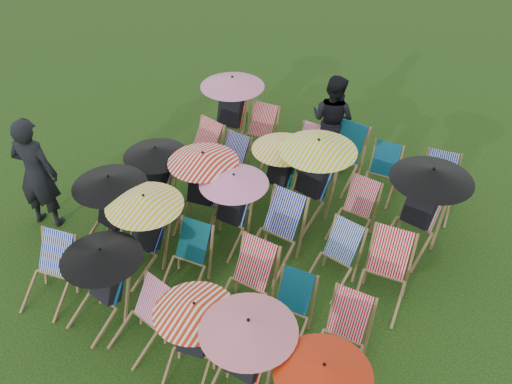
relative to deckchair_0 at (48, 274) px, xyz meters
The scene contains 32 objects.
ground 3.02m from the deckchair_0, 48.30° to the left, with size 100.00×100.00×0.00m, color black.
deckchair_0 is the anchor object (origin of this frame).
deckchair_1 0.93m from the deckchair_0, ahead, with size 1.05×1.11×1.24m.
deckchair_2 1.59m from the deckchair_0, ahead, with size 0.70×0.87×0.85m.
deckchair_3 2.43m from the deckchair_0, ahead, with size 0.98×1.07×1.16m.
deckchair_4 3.13m from the deckchair_0, ahead, with size 1.10×1.15×1.31m.
deckchair_6 1.27m from the deckchair_0, 89.39° to the left, with size 1.10×1.16×1.30m.
deckchair_7 1.38m from the deckchair_0, 57.09° to the left, with size 1.10×1.18×1.31m.
deckchair_8 1.89m from the deckchair_0, 39.04° to the left, with size 0.64×0.85×0.87m.
deckchair_9 2.72m from the deckchair_0, 25.48° to the left, with size 0.67×0.91×0.96m.
deckchair_10 3.34m from the deckchair_0, 19.38° to the left, with size 0.60×0.79×0.82m.
deckchair_11 4.06m from the deckchair_0, 14.91° to the left, with size 0.61×0.84×0.89m.
deckchair_12 2.29m from the deckchair_0, 88.79° to the left, with size 1.04×1.10×1.23m.
deckchair_13 2.58m from the deckchair_0, 69.62° to the left, with size 1.11×1.20×1.31m.
deckchair_14 2.73m from the deckchair_0, 55.80° to the left, with size 1.04×1.08×1.24m.
deckchair_15 3.24m from the deckchair_0, 44.14° to the left, with size 0.72×0.96×1.00m.
deckchair_16 3.99m from the deckchair_0, 34.70° to the left, with size 0.70×0.88×0.87m.
deckchair_17 4.61m from the deckchair_0, 29.48° to the left, with size 0.73×0.96×0.98m.
deckchair_18 3.46m from the deckchair_0, 88.52° to the left, with size 0.81×1.00×0.97m.
deckchair_19 3.56m from the deckchair_0, 78.49° to the left, with size 0.62×0.83×0.86m.
deckchair_20 3.87m from the deckchair_0, 63.89° to the left, with size 1.02×1.07×1.21m.
deckchair_21 4.14m from the deckchair_0, 55.94° to the left, with size 1.22×1.31×1.45m.
deckchair_22 4.61m from the deckchair_0, 47.31° to the left, with size 0.64×0.84×0.86m.
deckchair_23 5.41m from the deckchair_0, 41.36° to the left, with size 1.21×1.29×1.44m.
deckchair_24 4.61m from the deckchair_0, 89.42° to the left, with size 1.19×1.29×1.42m.
deckchair_25 4.63m from the deckchair_0, 81.46° to the left, with size 0.66×0.88×0.91m.
deckchair_26 4.85m from the deckchair_0, 69.50° to the left, with size 0.59×0.79×0.82m.
deckchair_27 5.16m from the deckchair_0, 62.63° to the left, with size 0.74×0.97×1.00m.
deckchair_28 5.55m from the deckchair_0, 55.75° to the left, with size 0.61×0.81×0.83m.
deckchair_29 6.17m from the deckchair_0, 48.73° to the left, with size 0.72×0.92×0.92m.
person_left 1.81m from the deckchair_0, 138.45° to the left, with size 0.71×0.47×1.95m, color black.
person_rear 5.48m from the deckchair_0, 69.04° to the left, with size 0.84×0.66×1.74m, color black.
Camera 1 is at (3.25, -5.55, 6.14)m, focal length 40.00 mm.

